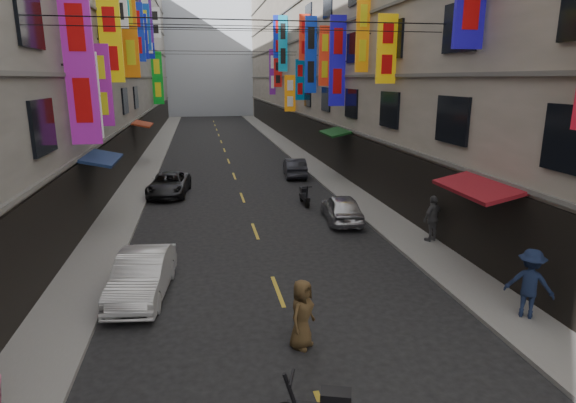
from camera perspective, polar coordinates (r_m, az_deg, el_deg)
name	(u,v)px	position (r m, az deg, el deg)	size (l,w,h in m)	color
sidewalk_left	(149,163)	(38.02, -16.15, 4.43)	(2.00, 90.00, 0.12)	slate
sidewalk_right	(304,158)	(38.68, 1.88, 5.16)	(2.00, 90.00, 0.12)	slate
building_row_left	(49,30)	(38.72, -26.46, 17.74)	(10.14, 90.00, 19.00)	gray
building_row_right	(380,35)	(40.01, 10.88, 18.77)	(10.14, 90.00, 19.00)	#B0A294
haze_block	(208,50)	(87.46, -9.42, 17.33)	(18.00, 8.00, 22.00)	#B0B7C4
shop_signage	(226,27)	(30.59, -7.39, 19.78)	(14.00, 55.00, 12.06)	#160D9C
street_awnings	(220,155)	(21.57, -8.01, 5.53)	(13.99, 35.20, 0.41)	#144C14
overhead_cables	(238,26)	(25.52, -5.93, 20.01)	(14.00, 38.04, 1.24)	black
lane_markings	(231,168)	(34.94, -6.75, 3.97)	(0.12, 80.20, 0.01)	gold
scooter_far_right	(304,196)	(24.52, 1.95, 0.64)	(0.50, 1.80, 1.14)	black
car_left_mid	(142,275)	(14.92, -16.90, -8.37)	(1.40, 4.00, 1.32)	silver
car_left_far	(169,184)	(27.29, -13.91, 1.98)	(2.00, 4.35, 1.21)	black
car_right_mid	(342,208)	(21.71, 6.37, -0.76)	(1.49, 3.69, 1.26)	silver
car_right_far	(295,167)	(31.52, 0.79, 4.06)	(1.30, 3.71, 1.22)	#282930
pedestrian_rnear	(530,283)	(14.28, 26.73, -8.65)	(1.22, 0.63, 1.88)	#16203D
pedestrian_rfar	(433,218)	(19.40, 16.79, -1.93)	(1.06, 0.60, 1.81)	#565658
pedestrian_crossing	(302,314)	(11.71, 1.66, -13.19)	(0.84, 0.57, 1.71)	#503B20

